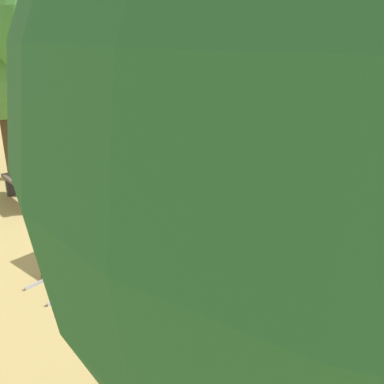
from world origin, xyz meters
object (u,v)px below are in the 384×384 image
(oak_tree_near, at_px, (41,37))
(locomotive, at_px, (223,183))
(conductor_person, at_px, (268,176))
(passenger_car, at_px, (151,216))
(park_bench, at_px, (27,181))

(oak_tree_near, bearing_deg, locomotive, 27.14)
(conductor_person, bearing_deg, passenger_car, -128.93)
(conductor_person, relative_size, park_bench, 1.20)
(passenger_car, height_order, park_bench, passenger_car)
(locomotive, bearing_deg, park_bench, -143.64)
(passenger_car, distance_m, oak_tree_near, 3.84)
(locomotive, distance_m, park_bench, 3.61)
(passenger_car, relative_size, conductor_person, 1.23)
(passenger_car, distance_m, park_bench, 2.93)
(passenger_car, xyz_separation_m, conductor_person, (1.12, 1.39, 0.53))
(conductor_person, bearing_deg, locomotive, 162.00)
(passenger_car, relative_size, park_bench, 1.49)
(park_bench, distance_m, oak_tree_near, 2.58)
(passenger_car, xyz_separation_m, park_bench, (-2.91, -0.38, -0.01))
(locomotive, bearing_deg, conductor_person, -18.00)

